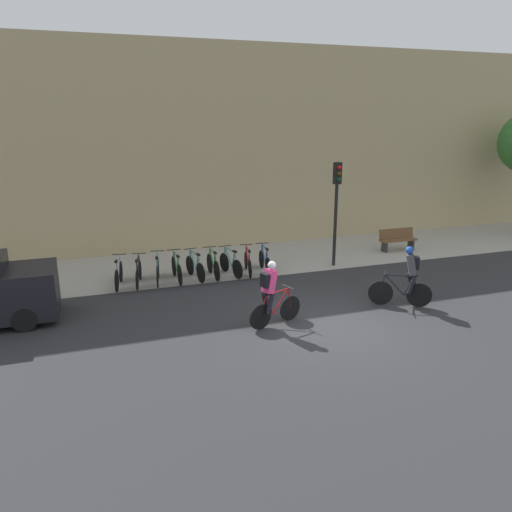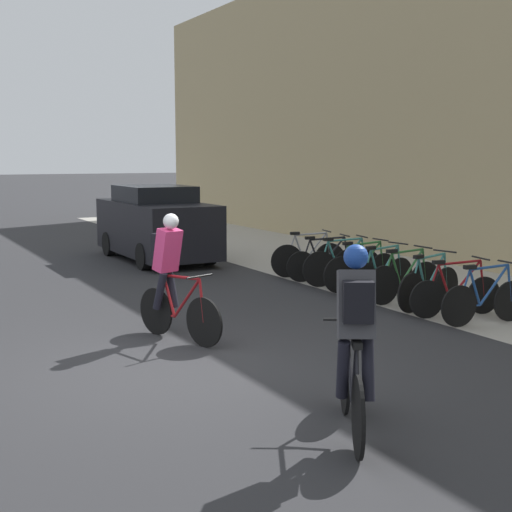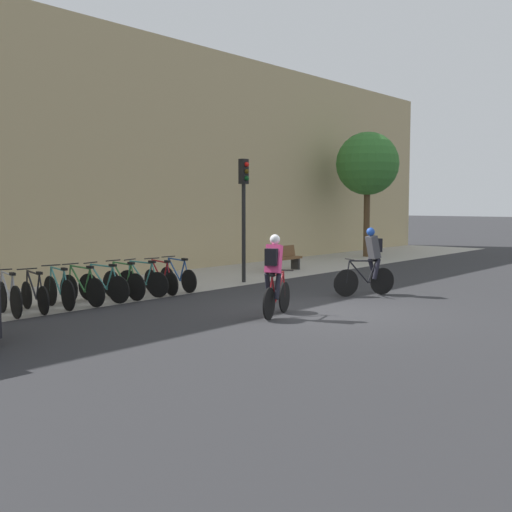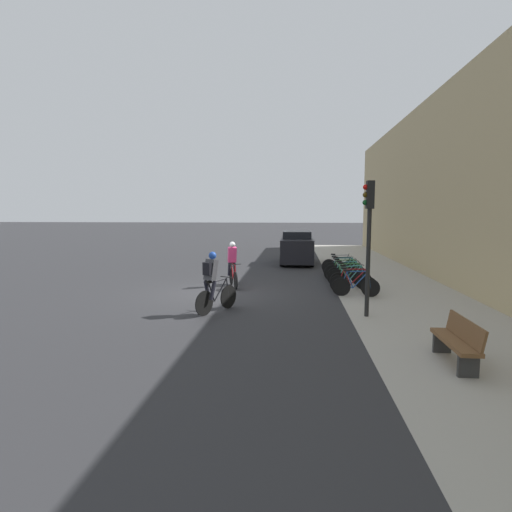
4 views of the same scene
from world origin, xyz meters
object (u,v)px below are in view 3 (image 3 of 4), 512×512
parked_bike_3 (82,288)px  traffic_light_pole (244,198)px  parked_bike_1 (35,295)px  parked_bike_7 (161,280)px  parked_bike_8 (178,277)px  parked_bike_0 (8,297)px  cyclist_pink (275,274)px  parked_bike_2 (59,291)px  cyclist_grey (370,260)px  parked_bike_4 (104,286)px  bench (284,258)px  parked_bike_5 (124,283)px  parked_bike_6 (143,281)px

parked_bike_3 → traffic_light_pole: traffic_light_pole is taller
parked_bike_1 → parked_bike_7: size_ratio=1.00×
parked_bike_1 → traffic_light_pole: traffic_light_pole is taller
parked_bike_8 → parked_bike_0: bearing=180.0°
cyclist_pink → parked_bike_2: cyclist_pink is taller
cyclist_grey → parked_bike_2: (-6.51, 4.49, -0.53)m
parked_bike_4 → bench: size_ratio=1.04×
parked_bike_3 → parked_bike_5: same height
cyclist_pink → parked_bike_2: size_ratio=1.05×
parked_bike_6 → bench: (7.43, 0.99, 0.07)m
parked_bike_4 → parked_bike_8: bearing=-0.0°
parked_bike_0 → parked_bike_3: size_ratio=0.95×
parked_bike_1 → parked_bike_7: bearing=-0.0°
cyclist_pink → parked_bike_1: 5.45m
parked_bike_2 → parked_bike_1: bearing=-179.8°
cyclist_grey → parked_bike_8: cyclist_grey is taller
parked_bike_3 → parked_bike_4: 0.63m
parked_bike_5 → parked_bike_7: bearing=-0.1°
parked_bike_1 → cyclist_pink: bearing=-57.4°
parked_bike_7 → bench: (6.81, 1.00, 0.08)m
parked_bike_7 → parked_bike_8: size_ratio=1.02×
cyclist_grey → parked_bike_4: cyclist_grey is taller
parked_bike_2 → parked_bike_5: bearing=0.0°
parked_bike_2 → parked_bike_5: size_ratio=1.03×
cyclist_grey → parked_bike_0: 8.99m
parked_bike_6 → traffic_light_pole: (3.94, -0.11, 2.21)m
parked_bike_8 → parked_bike_2: bearing=180.0°
parked_bike_1 → cyclist_grey: bearing=-32.2°
parked_bike_1 → parked_bike_2: 0.63m
cyclist_grey → parked_bike_5: bearing=135.8°
cyclist_grey → parked_bike_5: (-4.62, 4.49, -0.54)m
parked_bike_3 → parked_bike_1: bearing=-180.0°
parked_bike_6 → bench: bearing=7.6°
parked_bike_0 → parked_bike_8: size_ratio=1.02×
cyclist_pink → parked_bike_8: (1.48, 4.57, -0.56)m
parked_bike_4 → traffic_light_pole: 5.65m
parked_bike_8 → cyclist_pink: bearing=-107.9°
bench → parked_bike_2: bearing=-174.3°
parked_bike_3 → traffic_light_pole: 6.23m
cyclist_grey → bench: size_ratio=1.13×
parked_bike_0 → traffic_light_pole: (7.72, -0.11, 2.20)m
parked_bike_0 → traffic_light_pole: traffic_light_pole is taller
parked_bike_8 → parked_bike_1: bearing=-180.0°
parked_bike_5 → traffic_light_pole: traffic_light_pole is taller
cyclist_grey → bench: bearing=57.9°
cyclist_pink → parked_bike_8: size_ratio=1.09×
cyclist_grey → parked_bike_8: bearing=121.3°
parked_bike_4 → parked_bike_5: bearing=0.1°
parked_bike_3 → cyclist_grey: bearing=-37.4°
parked_bike_2 → parked_bike_7: 3.14m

